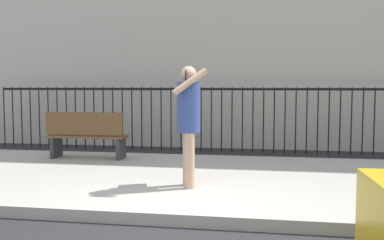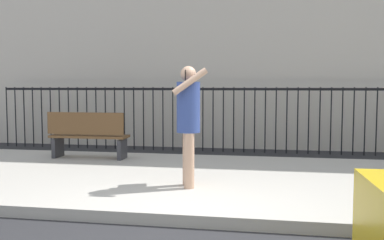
% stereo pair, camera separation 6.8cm
% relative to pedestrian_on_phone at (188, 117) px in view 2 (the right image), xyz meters
% --- Properties ---
extents(ground_plane, '(60.00, 60.00, 0.00)m').
position_rel_pedestrian_on_phone_xyz_m(ground_plane, '(0.17, -1.44, -1.18)').
color(ground_plane, '#28282B').
extents(sidewalk, '(28.00, 4.40, 0.15)m').
position_rel_pedestrian_on_phone_xyz_m(sidewalk, '(0.17, 0.76, -1.10)').
color(sidewalk, '#B2ADA3').
rests_on(sidewalk, ground).
extents(iron_fence, '(12.03, 0.04, 1.60)m').
position_rel_pedestrian_on_phone_xyz_m(iron_fence, '(0.17, 4.46, -0.16)').
color(iron_fence, black).
rests_on(iron_fence, ground).
extents(pedestrian_on_phone, '(0.53, 0.71, 1.76)m').
position_rel_pedestrian_on_phone_xyz_m(pedestrian_on_phone, '(0.00, 0.00, 0.00)').
color(pedestrian_on_phone, tan).
rests_on(pedestrian_on_phone, sidewalk).
extents(street_bench, '(1.60, 0.45, 0.95)m').
position_rel_pedestrian_on_phone_xyz_m(street_bench, '(-2.46, 2.05, -0.53)').
color(street_bench, brown).
rests_on(street_bench, sidewalk).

